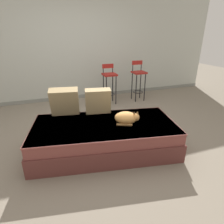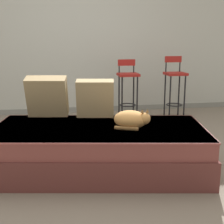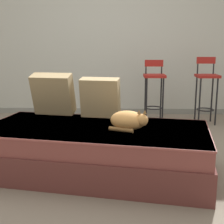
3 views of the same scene
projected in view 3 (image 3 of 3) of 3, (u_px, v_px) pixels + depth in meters
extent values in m
plane|color=slate|center=(99.00, 157.00, 3.35)|extent=(16.00, 16.00, 0.00)
cube|color=#B7BCB2|center=(108.00, 38.00, 5.27)|extent=(8.00, 0.10, 2.60)
cube|color=gray|center=(108.00, 111.00, 5.48)|extent=(8.00, 0.02, 0.09)
cube|color=brown|center=(96.00, 158.00, 2.93)|extent=(2.21, 1.34, 0.27)
cube|color=brown|center=(95.00, 136.00, 2.88)|extent=(2.16, 1.30, 0.17)
cube|color=brown|center=(95.00, 128.00, 2.86)|extent=(2.17, 1.31, 0.02)
cube|color=tan|center=(53.00, 94.00, 3.31)|extent=(0.47, 0.33, 0.45)
cube|color=tan|center=(100.00, 97.00, 3.21)|extent=(0.43, 0.27, 0.41)
ellipsoid|color=tan|center=(128.00, 120.00, 2.75)|extent=(0.39, 0.34, 0.17)
sphere|color=tan|center=(142.00, 120.00, 2.68)|extent=(0.11, 0.11, 0.11)
cone|color=brown|center=(139.00, 112.00, 2.66)|extent=(0.03, 0.03, 0.04)
cone|color=brown|center=(145.00, 112.00, 2.66)|extent=(0.03, 0.03, 0.04)
cylinder|color=brown|center=(121.00, 130.00, 2.68)|extent=(0.22, 0.12, 0.04)
cylinder|color=black|center=(146.00, 102.00, 4.63)|extent=(0.02, 0.02, 0.71)
cylinder|color=black|center=(163.00, 102.00, 4.62)|extent=(0.02, 0.02, 0.71)
cylinder|color=black|center=(145.00, 99.00, 4.87)|extent=(0.02, 0.02, 0.71)
cylinder|color=black|center=(161.00, 99.00, 4.86)|extent=(0.02, 0.02, 0.71)
torus|color=black|center=(154.00, 108.00, 4.77)|extent=(0.26, 0.26, 0.02)
cube|color=maroon|center=(154.00, 76.00, 4.67)|extent=(0.32, 0.32, 0.04)
cylinder|color=black|center=(146.00, 70.00, 4.78)|extent=(0.02, 0.02, 0.20)
cylinder|color=black|center=(162.00, 70.00, 4.77)|extent=(0.02, 0.02, 0.20)
cube|color=maroon|center=(154.00, 63.00, 4.76)|extent=(0.28, 0.03, 0.10)
cylinder|color=black|center=(200.00, 102.00, 4.60)|extent=(0.02, 0.02, 0.71)
cylinder|color=black|center=(216.00, 102.00, 4.60)|extent=(0.02, 0.02, 0.71)
cylinder|color=black|center=(196.00, 99.00, 4.84)|extent=(0.02, 0.02, 0.71)
cylinder|color=black|center=(212.00, 99.00, 4.84)|extent=(0.02, 0.02, 0.71)
torus|color=black|center=(205.00, 110.00, 4.75)|extent=(0.26, 0.26, 0.02)
cube|color=maroon|center=(207.00, 76.00, 4.64)|extent=(0.32, 0.32, 0.04)
cylinder|color=black|center=(198.00, 68.00, 4.75)|extent=(0.02, 0.02, 0.25)
cylinder|color=black|center=(213.00, 68.00, 4.74)|extent=(0.02, 0.02, 0.25)
cube|color=maroon|center=(206.00, 60.00, 4.72)|extent=(0.28, 0.03, 0.10)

